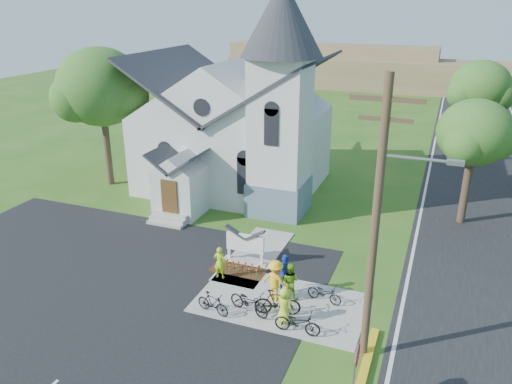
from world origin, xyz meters
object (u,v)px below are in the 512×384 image
at_px(cyclist_1, 290,281).
at_px(bike_1, 213,303).
at_px(bike_4, 298,322).
at_px(utility_pole, 378,218).
at_px(bike_0, 249,302).
at_px(cyclist_2, 285,275).
at_px(cyclist_3, 275,280).
at_px(stop_sign, 356,364).
at_px(bike_3, 278,302).
at_px(cyclist_0, 220,262).
at_px(cyclist_4, 284,306).
at_px(church_sign, 245,243).
at_px(bike_2, 324,293).

bearing_deg(cyclist_1, bike_1, 43.09).
bearing_deg(bike_4, utility_pole, -98.51).
height_order(utility_pole, bike_1, utility_pole).
xyz_separation_m(bike_0, bike_1, (-1.35, -0.56, -0.04)).
distance_m(cyclist_2, cyclist_3, 0.59).
height_order(stop_sign, cyclist_2, stop_sign).
bearing_deg(bike_1, bike_3, -58.48).
xyz_separation_m(cyclist_2, bike_3, (0.19, -1.53, -0.38)).
relative_size(cyclist_2, bike_4, 1.06).
xyz_separation_m(stop_sign, bike_4, (-2.68, 3.00, -1.26)).
relative_size(cyclist_0, cyclist_4, 1.02).
relative_size(stop_sign, cyclist_2, 1.32).
distance_m(church_sign, bike_3, 4.57).
relative_size(utility_pole, bike_3, 5.33).
bearing_deg(church_sign, utility_pole, -35.60).
relative_size(bike_0, cyclist_1, 1.15).
distance_m(church_sign, cyclist_4, 5.12).
xyz_separation_m(church_sign, bike_4, (3.95, -4.40, -0.51)).
relative_size(stop_sign, bike_3, 1.32).
bearing_deg(bike_0, bike_1, 128.74).
bearing_deg(bike_1, cyclist_2, -31.19).
bearing_deg(bike_2, cyclist_4, 161.57).
bearing_deg(cyclist_4, stop_sign, 154.43).
relative_size(cyclist_1, bike_2, 1.07).
bearing_deg(cyclist_4, cyclist_3, -38.05).
height_order(cyclist_0, bike_1, cyclist_0).
bearing_deg(bike_0, bike_2, -38.54).
bearing_deg(bike_3, cyclist_4, -149.04).
height_order(stop_sign, cyclist_4, stop_sign).
bearing_deg(utility_pole, bike_3, 162.77).
xyz_separation_m(cyclist_0, bike_2, (4.89, -0.17, -0.37)).
height_order(stop_sign, cyclist_0, stop_sign).
distance_m(stop_sign, cyclist_0, 9.12).
bearing_deg(church_sign, cyclist_4, -50.29).
bearing_deg(cyclist_2, cyclist_0, 7.16).
xyz_separation_m(bike_0, cyclist_4, (1.52, -0.10, 0.26)).
bearing_deg(cyclist_0, bike_0, 133.27).
height_order(bike_1, bike_2, bike_1).
bearing_deg(cyclist_3, bike_3, 125.00).
height_order(utility_pole, cyclist_2, utility_pole).
height_order(cyclist_0, cyclist_1, cyclist_1).
height_order(cyclist_1, cyclist_3, cyclist_3).
bearing_deg(bike_3, utility_pole, -123.18).
xyz_separation_m(cyclist_0, cyclist_1, (3.45, -0.45, 0.05)).
bearing_deg(cyclist_3, cyclist_4, 132.83).
distance_m(cyclist_0, bike_1, 2.77).
bearing_deg(utility_pole, stop_sign, -88.51).
relative_size(utility_pole, bike_1, 6.54).
relative_size(stop_sign, bike_0, 1.31).
xyz_separation_m(bike_3, cyclist_4, (0.41, -0.39, 0.20)).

